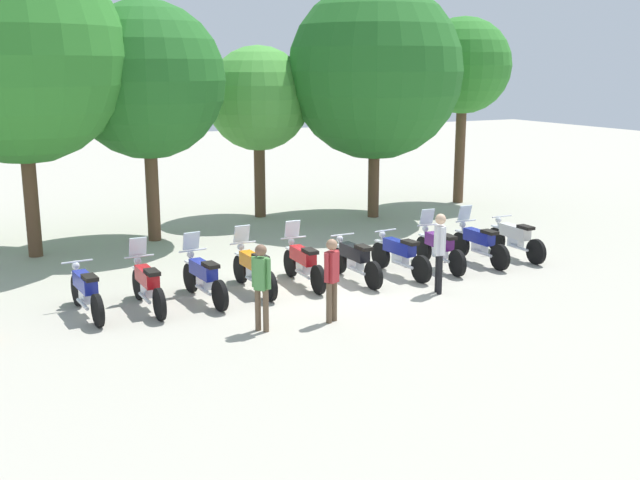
# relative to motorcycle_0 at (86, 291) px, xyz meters

# --- Properties ---
(ground_plane) EXTENTS (80.00, 80.00, 0.00)m
(ground_plane) POSITION_rel_motorcycle_0_xyz_m (5.35, -0.16, -0.50)
(ground_plane) COLOR #ADA899
(motorcycle_0) EXTENTS (0.62, 2.19, 0.99)m
(motorcycle_0) POSITION_rel_motorcycle_0_xyz_m (0.00, 0.00, 0.00)
(motorcycle_0) COLOR black
(motorcycle_0) RESTS_ON ground_plane
(motorcycle_1) EXTENTS (0.62, 2.19, 1.37)m
(motorcycle_1) POSITION_rel_motorcycle_0_xyz_m (1.19, -0.13, 0.01)
(motorcycle_1) COLOR black
(motorcycle_1) RESTS_ON ground_plane
(motorcycle_2) EXTENTS (0.62, 2.19, 1.37)m
(motorcycle_2) POSITION_rel_motorcycle_0_xyz_m (2.37, -0.13, 0.01)
(motorcycle_2) COLOR black
(motorcycle_2) RESTS_ON ground_plane
(motorcycle_3) EXTENTS (0.62, 2.19, 1.37)m
(motorcycle_3) POSITION_rel_motorcycle_0_xyz_m (3.56, 0.04, 0.01)
(motorcycle_3) COLOR black
(motorcycle_3) RESTS_ON ground_plane
(motorcycle_4) EXTENTS (0.62, 2.19, 1.37)m
(motorcycle_4) POSITION_rel_motorcycle_0_xyz_m (4.75, 0.01, 0.01)
(motorcycle_4) COLOR black
(motorcycle_4) RESTS_ON ground_plane
(motorcycle_5) EXTENTS (0.62, 2.19, 0.99)m
(motorcycle_5) POSITION_rel_motorcycle_0_xyz_m (5.94, -0.25, 0.00)
(motorcycle_5) COLOR black
(motorcycle_5) RESTS_ON ground_plane
(motorcycle_6) EXTENTS (0.62, 2.19, 0.99)m
(motorcycle_6) POSITION_rel_motorcycle_0_xyz_m (7.12, -0.30, 0.00)
(motorcycle_6) COLOR black
(motorcycle_6) RESTS_ON ground_plane
(motorcycle_7) EXTENTS (0.62, 2.19, 1.37)m
(motorcycle_7) POSITION_rel_motorcycle_0_xyz_m (8.31, -0.21, 0.01)
(motorcycle_7) COLOR black
(motorcycle_7) RESTS_ON ground_plane
(motorcycle_8) EXTENTS (0.62, 2.19, 1.37)m
(motorcycle_8) POSITION_rel_motorcycle_0_xyz_m (9.50, -0.23, 0.01)
(motorcycle_8) COLOR black
(motorcycle_8) RESTS_ON ground_plane
(motorcycle_9) EXTENTS (0.62, 2.19, 0.99)m
(motorcycle_9) POSITION_rel_motorcycle_0_xyz_m (10.69, -0.20, 0.00)
(motorcycle_9) COLOR black
(motorcycle_9) RESTS_ON ground_plane
(person_0) EXTENTS (0.30, 0.37, 1.66)m
(person_0) POSITION_rel_motorcycle_0_xyz_m (2.73, -2.42, 0.46)
(person_0) COLOR brown
(person_0) RESTS_ON ground_plane
(person_1) EXTENTS (0.40, 0.29, 1.64)m
(person_1) POSITION_rel_motorcycle_0_xyz_m (4.13, -2.55, 0.45)
(person_1) COLOR brown
(person_1) RESTS_ON ground_plane
(person_2) EXTENTS (0.29, 0.40, 1.75)m
(person_2) POSITION_rel_motorcycle_0_xyz_m (7.08, -1.91, 0.53)
(person_2) COLOR black
(person_2) RESTS_ON ground_plane
(tree_1) EXTENTS (5.28, 5.28, 7.68)m
(tree_1) POSITION_rel_motorcycle_0_xyz_m (-0.29, 5.52, 4.53)
(tree_1) COLOR brown
(tree_1) RESTS_ON ground_plane
(tree_2) EXTENTS (4.26, 4.26, 6.56)m
(tree_2) POSITION_rel_motorcycle_0_xyz_m (2.95, 5.95, 3.92)
(tree_2) COLOR brown
(tree_2) RESTS_ON ground_plane
(tree_3) EXTENTS (3.29, 3.29, 5.45)m
(tree_3) POSITION_rel_motorcycle_0_xyz_m (6.94, 7.78, 3.28)
(tree_3) COLOR brown
(tree_3) RESTS_ON ground_plane
(tree_4) EXTENTS (5.51, 5.51, 7.40)m
(tree_4) POSITION_rel_motorcycle_0_xyz_m (10.21, 6.08, 4.14)
(tree_4) COLOR brown
(tree_4) RESTS_ON ground_plane
(tree_5) EXTENTS (3.32, 3.32, 6.48)m
(tree_5) POSITION_rel_motorcycle_0_xyz_m (14.33, 7.01, 4.28)
(tree_5) COLOR brown
(tree_5) RESTS_ON ground_plane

